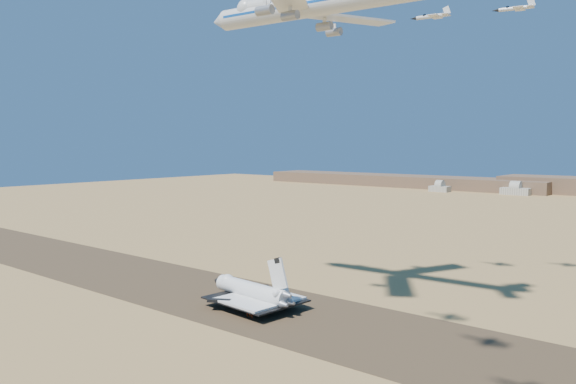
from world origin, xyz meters
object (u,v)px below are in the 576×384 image
Objects in this scene: crew_a at (250,314)px; crew_b at (252,315)px; shuttle at (251,292)px; chase_jet_f at (515,8)px; carrier_747 at (307,7)px; chase_jet_e at (432,16)px; crew_c at (247,314)px.

crew_b is at bearing -130.93° from crew_a.
shuttle is 2.67× the size of chase_jet_f.
crew_b is (1.49, -0.43, 0.07)m from crew_a.
carrier_747 is 99.81m from crew_b.
chase_jet_f is at bearing -58.26° from crew_a.
crew_b is at bearing -132.25° from chase_jet_f.
carrier_747 is at bearing -62.83° from crew_b.
chase_jet_f reaches higher than shuttle.
chase_jet_e is at bearing 62.44° from shuttle.
chase_jet_e is (36.45, 56.12, 95.20)m from shuttle.
crew_a is 121.93m from chase_jet_e.
chase_jet_e reaches higher than crew_a.
crew_b is (-6.31, -19.69, -97.64)m from carrier_747.
carrier_747 is 46.31× the size of crew_b.
chase_jet_f is at bearing 49.79° from carrier_747.
carrier_747 reaches higher than crew_b.
chase_jet_e is at bearing -87.13° from crew_c.
shuttle is 0.44× the size of carrier_747.
carrier_747 is (14.69, 11.20, 93.55)m from shuttle.
shuttle is at bearing 15.76° from crew_a.
chase_jet_f is (45.59, 61.38, 3.89)m from carrier_747.
chase_jet_f reaches higher than crew_a.
shuttle is 20.16× the size of crew_b.
crew_a is 140.27m from chase_jet_f.
carrier_747 is 49.96× the size of crew_a.
shuttle is 11.39m from crew_a.
shuttle is at bearing -129.61° from chase_jet_e.
crew_a is (-7.80, -19.26, -97.71)m from carrier_747.
chase_jet_e is (30.09, 64.82, 99.41)m from crew_c.
chase_jet_f is at bearing 55.73° from shuttle.
crew_b is 0.13× the size of chase_jet_e.
crew_a is at bearing -133.13° from chase_jet_f.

